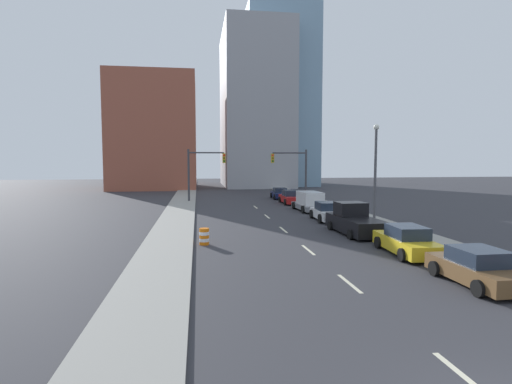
{
  "coord_description": "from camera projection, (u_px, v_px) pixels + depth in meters",
  "views": [
    {
      "loc": [
        -5.83,
        -5.69,
        4.82
      ],
      "look_at": [
        -1.1,
        26.86,
        2.2
      ],
      "focal_mm": 28.0,
      "sensor_mm": 36.0,
      "label": 1
    }
  ],
  "objects": [
    {
      "name": "lane_stripe_at_9m",
      "position": [
        349.0,
        283.0,
        15.64
      ],
      "size": [
        0.16,
        2.4,
        0.01
      ],
      "primitive_type": "cube",
      "color": "beige",
      "rests_on": "ground"
    },
    {
      "name": "traffic_barrel",
      "position": [
        204.0,
        237.0,
        22.77
      ],
      "size": [
        0.56,
        0.56,
        0.95
      ],
      "color": "orange",
      "rests_on": "ground"
    },
    {
      "name": "sedan_white",
      "position": [
        327.0,
        212.0,
        31.91
      ],
      "size": [
        2.15,
        4.39,
        1.49
      ],
      "rotation": [
        0.0,
        0.0,
        -0.04
      ],
      "color": "silver",
      "rests_on": "ground"
    },
    {
      "name": "building_office_center",
      "position": [
        255.0,
        109.0,
        75.24
      ],
      "size": [
        12.0,
        20.0,
        28.82
      ],
      "color": "#99999E",
      "rests_on": "ground"
    },
    {
      "name": "lane_stripe_at_15m",
      "position": [
        308.0,
        250.0,
        21.49
      ],
      "size": [
        0.16,
        2.4,
        0.01
      ],
      "primitive_type": "cube",
      "color": "beige",
      "rests_on": "ground"
    },
    {
      "name": "traffic_signal_left",
      "position": [
        200.0,
        168.0,
        45.92
      ],
      "size": [
        4.37,
        0.35,
        6.09
      ],
      "color": "#38383D",
      "rests_on": "ground"
    },
    {
      "name": "lane_stripe_at_2m",
      "position": [
        467.0,
        379.0,
        8.81
      ],
      "size": [
        0.16,
        2.4,
        0.01
      ],
      "primitive_type": "cube",
      "color": "beige",
      "rests_on": "ground"
    },
    {
      "name": "traffic_signal_right",
      "position": [
        296.0,
        168.0,
        47.56
      ],
      "size": [
        4.37,
        0.35,
        6.09
      ],
      "color": "#38383D",
      "rests_on": "ground"
    },
    {
      "name": "sedan_red",
      "position": [
        291.0,
        197.0,
        44.38
      ],
      "size": [
        2.07,
        4.75,
        1.51
      ],
      "rotation": [
        0.0,
        0.0,
        -0.0
      ],
      "color": "red",
      "rests_on": "ground"
    },
    {
      "name": "sidewalk_right",
      "position": [
        298.0,
        195.0,
        54.36
      ],
      "size": [
        2.86,
        94.15,
        0.14
      ],
      "color": "gray",
      "rests_on": "ground"
    },
    {
      "name": "building_glass_right",
      "position": [
        276.0,
        102.0,
        79.72
      ],
      "size": [
        13.0,
        20.0,
        32.7
      ],
      "color": "#7A9EB7",
      "rests_on": "ground"
    },
    {
      "name": "lane_stripe_at_28m",
      "position": [
        267.0,
        216.0,
        34.28
      ],
      "size": [
        0.16,
        2.4,
        0.01
      ],
      "primitive_type": "cube",
      "color": "beige",
      "rests_on": "ground"
    },
    {
      "name": "sedan_brown",
      "position": [
        478.0,
        268.0,
        15.47
      ],
      "size": [
        2.19,
        4.27,
        1.42
      ],
      "rotation": [
        0.0,
        0.0,
        0.0
      ],
      "color": "brown",
      "rests_on": "ground"
    },
    {
      "name": "street_lamp",
      "position": [
        375.0,
        165.0,
        30.64
      ],
      "size": [
        0.44,
        0.44,
        7.56
      ],
      "color": "#4C4C51",
      "rests_on": "ground"
    },
    {
      "name": "lane_stripe_at_21m",
      "position": [
        283.0,
        230.0,
        27.7
      ],
      "size": [
        0.16,
        2.4,
        0.01
      ],
      "primitive_type": "cube",
      "color": "beige",
      "rests_on": "ground"
    },
    {
      "name": "pickup_truck_black",
      "position": [
        355.0,
        221.0,
        26.23
      ],
      "size": [
        2.55,
        5.54,
        2.01
      ],
      "rotation": [
        0.0,
        0.0,
        0.04
      ],
      "color": "black",
      "rests_on": "ground"
    },
    {
      "name": "sidewalk_left",
      "position": [
        185.0,
        197.0,
        52.18
      ],
      "size": [
        2.86,
        94.15,
        0.14
      ],
      "color": "gray",
      "rests_on": "ground"
    },
    {
      "name": "sedan_navy",
      "position": [
        280.0,
        194.0,
        50.24
      ],
      "size": [
        2.09,
        4.48,
        1.37
      ],
      "rotation": [
        0.0,
        0.0,
        -0.03
      ],
      "color": "#141E47",
      "rests_on": "ground"
    },
    {
      "name": "box_truck_gray",
      "position": [
        310.0,
        202.0,
        37.91
      ],
      "size": [
        2.49,
        5.27,
        1.85
      ],
      "rotation": [
        0.0,
        0.0,
        0.03
      ],
      "color": "slate",
      "rests_on": "ground"
    },
    {
      "name": "building_brick_left",
      "position": [
        155.0,
        133.0,
        69.09
      ],
      "size": [
        14.0,
        16.0,
        18.96
      ],
      "color": "#9E513D",
      "rests_on": "ground"
    },
    {
      "name": "sedan_yellow",
      "position": [
        407.0,
        241.0,
        20.46
      ],
      "size": [
        2.27,
        4.81,
        1.48
      ],
      "rotation": [
        0.0,
        0.0,
        -0.06
      ],
      "color": "gold",
      "rests_on": "ground"
    },
    {
      "name": "lane_stripe_at_35m",
      "position": [
        256.0,
        207.0,
        41.08
      ],
      "size": [
        0.16,
        2.4,
        0.01
      ],
      "primitive_type": "cube",
      "color": "beige",
      "rests_on": "ground"
    }
  ]
}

